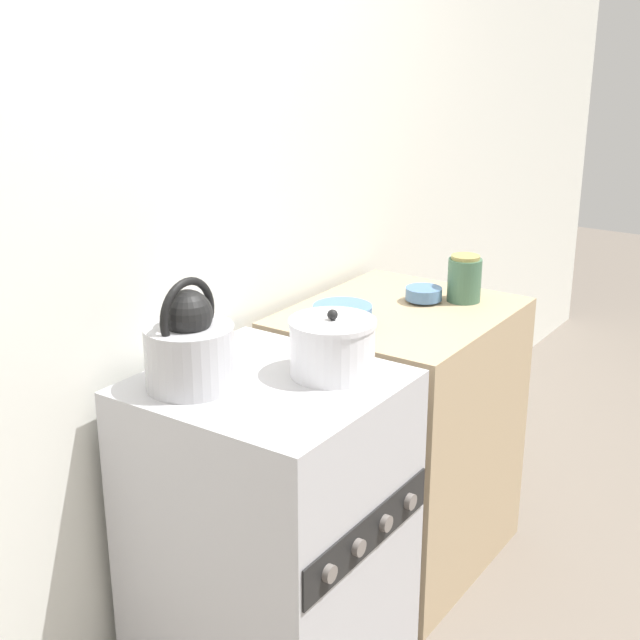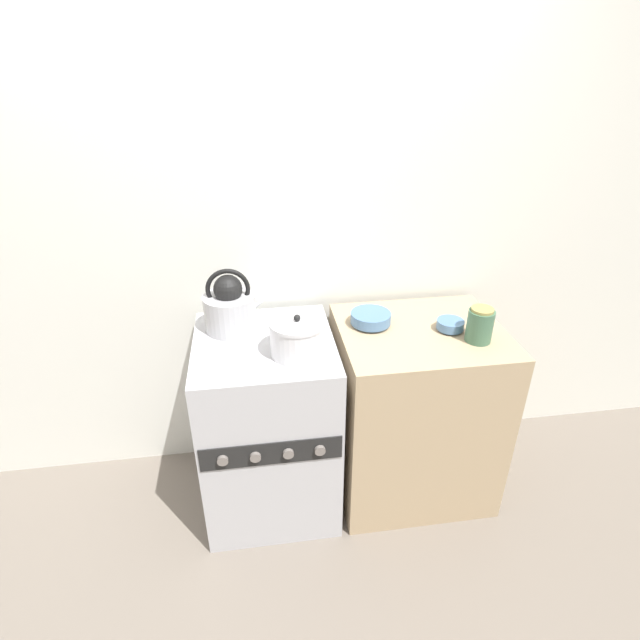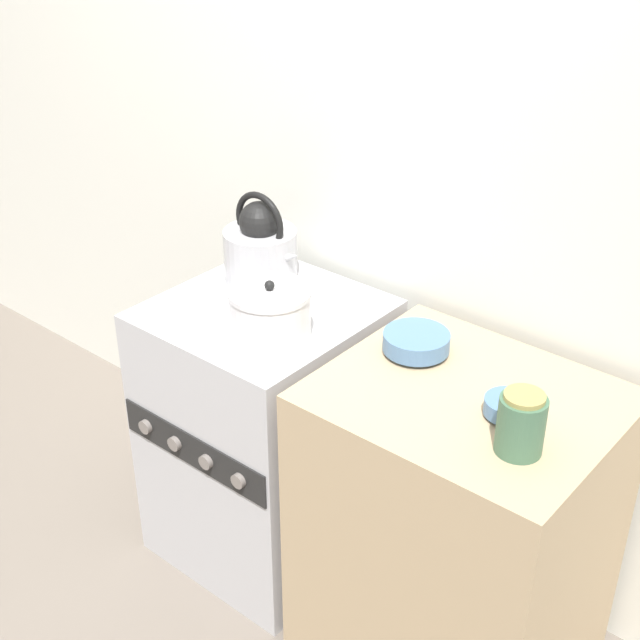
{
  "view_description": "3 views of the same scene",
  "coord_description": "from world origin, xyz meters",
  "views": [
    {
      "loc": [
        -1.66,
        -0.98,
        1.78
      ],
      "look_at": [
        0.29,
        0.34,
        0.97
      ],
      "focal_mm": 50.0,
      "sensor_mm": 36.0,
      "label": 1
    },
    {
      "loc": [
        -0.03,
        -1.52,
        1.98
      ],
      "look_at": [
        0.24,
        0.3,
        0.98
      ],
      "focal_mm": 28.0,
      "sensor_mm": 36.0,
      "label": 2
    },
    {
      "loc": [
        1.59,
        -1.34,
        2.14
      ],
      "look_at": [
        0.24,
        0.28,
        0.95
      ],
      "focal_mm": 50.0,
      "sensor_mm": 36.0,
      "label": 3
    }
  ],
  "objects": [
    {
      "name": "enamel_bowl",
      "position": [
        0.48,
        0.39,
        0.92
      ],
      "size": [
        0.18,
        0.18,
        0.06
      ],
      "color": "#4C729E",
      "rests_on": "counter"
    },
    {
      "name": "cooking_pot",
      "position": [
        0.13,
        0.2,
        0.97
      ],
      "size": [
        0.23,
        0.23,
        0.18
      ],
      "color": "silver",
      "rests_on": "stove"
    },
    {
      "name": "stove",
      "position": [
        0.0,
        0.31,
        0.45
      ],
      "size": [
        0.6,
        0.64,
        0.89
      ],
      "color": "#B2B2B7",
      "rests_on": "ground_plane"
    },
    {
      "name": "kettle",
      "position": [
        -0.13,
        0.45,
        1.0
      ],
      "size": [
        0.28,
        0.23,
        0.29
      ],
      "color": "#B2B2B7",
      "rests_on": "stove"
    },
    {
      "name": "ground_plane",
      "position": [
        0.0,
        0.0,
        0.0
      ],
      "size": [
        12.0,
        12.0,
        0.0
      ],
      "primitive_type": "plane",
      "color": "#70665B"
    },
    {
      "name": "small_ceramic_bowl",
      "position": [
        0.82,
        0.29,
        0.92
      ],
      "size": [
        0.12,
        0.12,
        0.05
      ],
      "color": "#4C729E",
      "rests_on": "counter"
    },
    {
      "name": "counter",
      "position": [
        0.7,
        0.31,
        0.45
      ],
      "size": [
        0.73,
        0.62,
        0.89
      ],
      "color": "tan",
      "rests_on": "ground_plane"
    },
    {
      "name": "storage_jar",
      "position": [
        0.9,
        0.19,
        0.97
      ],
      "size": [
        0.11,
        0.11,
        0.15
      ],
      "color": "#3F664C",
      "rests_on": "counter"
    },
    {
      "name": "wall_back",
      "position": [
        0.0,
        0.69,
        1.25
      ],
      "size": [
        7.0,
        0.06,
        2.5
      ],
      "color": "silver",
      "rests_on": "ground_plane"
    }
  ]
}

